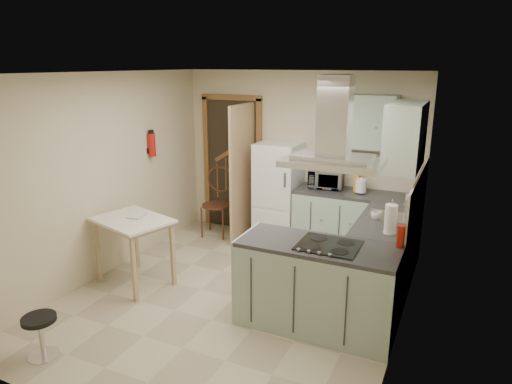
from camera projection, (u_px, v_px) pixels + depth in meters
The scene contains 28 objects.
floor at pixel (235, 297), 5.24m from camera, with size 4.20×4.20×0.00m, color #BCB392.
ceiling at pixel (232, 73), 4.56m from camera, with size 4.20×4.20×0.00m, color silver.
back_wall at pixel (299, 157), 6.74m from camera, with size 3.60×3.60×0.00m, color beige.
left_wall at pixel (104, 176), 5.63m from camera, with size 4.20×4.20×0.00m, color beige.
right_wall at pixel (407, 215), 4.18m from camera, with size 4.20×4.20×0.00m, color beige.
doorway at pixel (232, 164), 7.21m from camera, with size 1.10×0.12×2.10m, color brown.
fridge at pixel (278, 193), 6.69m from camera, with size 0.60×0.60×1.50m, color white.
counter_back at pixel (335, 221), 6.43m from camera, with size 1.08×0.60×0.90m, color #9EB2A0.
counter_right at pixel (388, 248), 5.50m from camera, with size 0.60×1.95×0.90m, color #9EB2A0.
splashback at pixel (363, 170), 6.37m from camera, with size 1.68×0.02×0.50m, color beige.
wall_cabinet_back at pixel (363, 121), 6.04m from camera, with size 0.85×0.35×0.70m, color #9EB2A0.
wall_cabinet_right at pixel (406, 136), 4.83m from camera, with size 0.35×0.90×0.70m, color #9EB2A0.
peninsula at pixel (317, 286), 4.55m from camera, with size 1.55×0.65×0.90m, color #9EB2A0.
hob at pixel (329, 245), 4.39m from camera, with size 0.58×0.50×0.01m, color black.
extractor_hood at pixel (333, 162), 4.16m from camera, with size 0.90×0.55×0.10m, color silver.
sink at pixel (388, 216), 5.22m from camera, with size 0.45×0.40×0.01m, color silver.
fire_extinguisher at pixel (152, 145), 6.32m from camera, with size 0.10×0.10×0.32m, color #B2140F.
drop_leaf_table at pixel (135, 251), 5.48m from camera, with size 0.88×0.66×0.83m, color tan.
bentwood_chair at pixel (216, 205), 7.02m from camera, with size 0.43×0.43×0.97m, color #501F1A.
stool at pixel (41, 336), 4.14m from camera, with size 0.30×0.30×0.41m, color black.
microwave at pixel (326, 179), 6.39m from camera, with size 0.47×0.32×0.26m, color black.
kettle at pixel (361, 186), 6.12m from camera, with size 0.15×0.15×0.22m, color white.
cereal_box at pixel (357, 181), 6.27m from camera, with size 0.07×0.17×0.26m, color orange.
soap_bottle at pixel (410, 197), 5.63m from camera, with size 0.09×0.09×0.19m, color silver.
paper_towel at pixel (391, 219), 4.67m from camera, with size 0.13×0.13×0.32m, color white.
cup at pixel (376, 216), 5.11m from camera, with size 0.12×0.12×0.09m, color white.
red_bottle at pixel (401, 236), 4.33m from camera, with size 0.08×0.08×0.22m, color #A51C0E.
book at pixel (130, 211), 5.48m from camera, with size 0.18×0.24×0.11m, color brown.
Camera 1 is at (2.20, -4.18, 2.60)m, focal length 32.00 mm.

